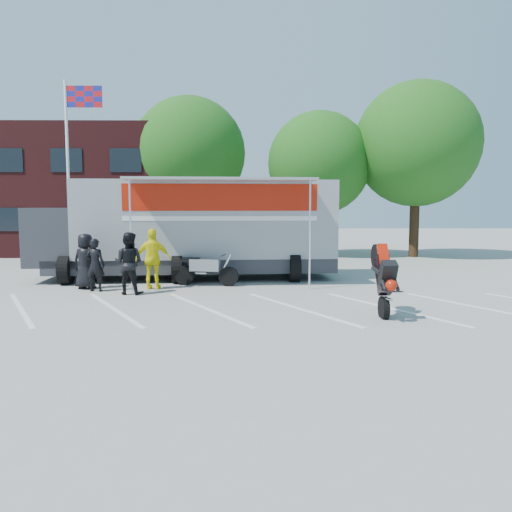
{
  "coord_description": "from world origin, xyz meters",
  "views": [
    {
      "loc": [
        1.35,
        -11.77,
        2.63
      ],
      "look_at": [
        1.5,
        1.78,
        1.3
      ],
      "focal_mm": 35.0,
      "sensor_mm": 36.0,
      "label": 1
    }
  ],
  "objects_px": {
    "flagpole": "(73,150)",
    "spectator_hivis": "(153,259)",
    "parked_motorcycle": "(207,286)",
    "stunt_bike_rider": "(377,313)",
    "tree_right": "(417,144)",
    "spectator_leather_a": "(86,261)",
    "tree_left": "(189,153)",
    "spectator_leather_b": "(95,265)",
    "transporter_truck": "(194,279)",
    "spectator_leather_c": "(129,263)",
    "tree_mid": "(319,163)"
  },
  "relations": [
    {
      "from": "stunt_bike_rider",
      "to": "tree_left",
      "type": "bearing_deg",
      "value": 111.77
    },
    {
      "from": "spectator_hivis",
      "to": "parked_motorcycle",
      "type": "bearing_deg",
      "value": -154.9
    },
    {
      "from": "parked_motorcycle",
      "to": "spectator_hivis",
      "type": "xyz_separation_m",
      "value": [
        -1.65,
        -0.66,
        0.97
      ]
    },
    {
      "from": "tree_right",
      "to": "transporter_truck",
      "type": "height_order",
      "value": "tree_right"
    },
    {
      "from": "tree_mid",
      "to": "parked_motorcycle",
      "type": "height_order",
      "value": "tree_mid"
    },
    {
      "from": "flagpole",
      "to": "spectator_hivis",
      "type": "distance_m",
      "value": 8.39
    },
    {
      "from": "transporter_truck",
      "to": "stunt_bike_rider",
      "type": "height_order",
      "value": "transporter_truck"
    },
    {
      "from": "flagpole",
      "to": "tree_mid",
      "type": "bearing_deg",
      "value": 23.97
    },
    {
      "from": "parked_motorcycle",
      "to": "stunt_bike_rider",
      "type": "relative_size",
      "value": 1.15
    },
    {
      "from": "transporter_truck",
      "to": "spectator_leather_a",
      "type": "distance_m",
      "value": 4.04
    },
    {
      "from": "tree_left",
      "to": "spectator_leather_c",
      "type": "distance_m",
      "value": 13.58
    },
    {
      "from": "tree_right",
      "to": "stunt_bike_rider",
      "type": "bearing_deg",
      "value": -111.36
    },
    {
      "from": "tree_mid",
      "to": "stunt_bike_rider",
      "type": "relative_size",
      "value": 3.99
    },
    {
      "from": "transporter_truck",
      "to": "parked_motorcycle",
      "type": "relative_size",
      "value": 5.06
    },
    {
      "from": "stunt_bike_rider",
      "to": "spectator_leather_b",
      "type": "height_order",
      "value": "spectator_leather_b"
    },
    {
      "from": "transporter_truck",
      "to": "spectator_hivis",
      "type": "relative_size",
      "value": 5.77
    },
    {
      "from": "tree_mid",
      "to": "spectator_leather_a",
      "type": "distance_m",
      "value": 14.58
    },
    {
      "from": "transporter_truck",
      "to": "spectator_leather_c",
      "type": "distance_m",
      "value": 3.77
    },
    {
      "from": "spectator_leather_a",
      "to": "spectator_hivis",
      "type": "xyz_separation_m",
      "value": [
        2.18,
        -0.05,
        0.08
      ]
    },
    {
      "from": "tree_right",
      "to": "spectator_leather_a",
      "type": "xyz_separation_m",
      "value": [
        -13.96,
        -10.27,
        -4.98
      ]
    },
    {
      "from": "tree_left",
      "to": "tree_right",
      "type": "height_order",
      "value": "tree_right"
    },
    {
      "from": "transporter_truck",
      "to": "spectator_leather_a",
      "type": "bearing_deg",
      "value": -148.47
    },
    {
      "from": "parked_motorcycle",
      "to": "stunt_bike_rider",
      "type": "distance_m",
      "value": 6.39
    },
    {
      "from": "transporter_truck",
      "to": "spectator_hivis",
      "type": "xyz_separation_m",
      "value": [
        -1.04,
        -2.34,
        0.97
      ]
    },
    {
      "from": "tree_mid",
      "to": "parked_motorcycle",
      "type": "relative_size",
      "value": 3.46
    },
    {
      "from": "tree_left",
      "to": "spectator_hivis",
      "type": "bearing_deg",
      "value": -88.95
    },
    {
      "from": "spectator_leather_b",
      "to": "tree_mid",
      "type": "bearing_deg",
      "value": -118.45
    },
    {
      "from": "tree_left",
      "to": "stunt_bike_rider",
      "type": "distance_m",
      "value": 17.76
    },
    {
      "from": "flagpole",
      "to": "spectator_leather_a",
      "type": "height_order",
      "value": "flagpole"
    },
    {
      "from": "flagpole",
      "to": "spectator_hivis",
      "type": "relative_size",
      "value": 4.11
    },
    {
      "from": "spectator_leather_a",
      "to": "spectator_hivis",
      "type": "distance_m",
      "value": 2.18
    },
    {
      "from": "tree_left",
      "to": "spectator_leather_c",
      "type": "xyz_separation_m",
      "value": [
        -0.34,
        -12.77,
        -4.63
      ]
    },
    {
      "from": "tree_left",
      "to": "parked_motorcycle",
      "type": "height_order",
      "value": "tree_left"
    },
    {
      "from": "stunt_bike_rider",
      "to": "parked_motorcycle",
      "type": "bearing_deg",
      "value": 135.6
    },
    {
      "from": "transporter_truck",
      "to": "stunt_bike_rider",
      "type": "distance_m",
      "value": 8.03
    },
    {
      "from": "transporter_truck",
      "to": "spectator_leather_a",
      "type": "relative_size",
      "value": 6.27
    },
    {
      "from": "tree_left",
      "to": "stunt_bike_rider",
      "type": "height_order",
      "value": "tree_left"
    },
    {
      "from": "transporter_truck",
      "to": "spectator_hivis",
      "type": "bearing_deg",
      "value": -117.81
    },
    {
      "from": "flagpole",
      "to": "spectator_leather_b",
      "type": "height_order",
      "value": "flagpole"
    },
    {
      "from": "spectator_leather_a",
      "to": "spectator_leather_c",
      "type": "bearing_deg",
      "value": 160.88
    },
    {
      "from": "stunt_bike_rider",
      "to": "spectator_hivis",
      "type": "xyz_separation_m",
      "value": [
        -6.28,
        3.74,
        0.97
      ]
    },
    {
      "from": "stunt_bike_rider",
      "to": "spectator_leather_b",
      "type": "relative_size",
      "value": 1.15
    },
    {
      "from": "flagpole",
      "to": "tree_left",
      "type": "distance_m",
      "value": 7.37
    },
    {
      "from": "tree_right",
      "to": "spectator_hivis",
      "type": "relative_size",
      "value": 4.69
    },
    {
      "from": "flagpole",
      "to": "parked_motorcycle",
      "type": "relative_size",
      "value": 3.61
    },
    {
      "from": "stunt_bike_rider",
      "to": "spectator_hivis",
      "type": "relative_size",
      "value": 0.99
    },
    {
      "from": "tree_left",
      "to": "stunt_bike_rider",
      "type": "bearing_deg",
      "value": -67.34
    },
    {
      "from": "tree_right",
      "to": "spectator_leather_c",
      "type": "xyz_separation_m",
      "value": [
        -12.34,
        -11.27,
        -4.94
      ]
    },
    {
      "from": "tree_mid",
      "to": "transporter_truck",
      "type": "height_order",
      "value": "tree_mid"
    },
    {
      "from": "tree_mid",
      "to": "spectator_leather_c",
      "type": "height_order",
      "value": "tree_mid"
    }
  ]
}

